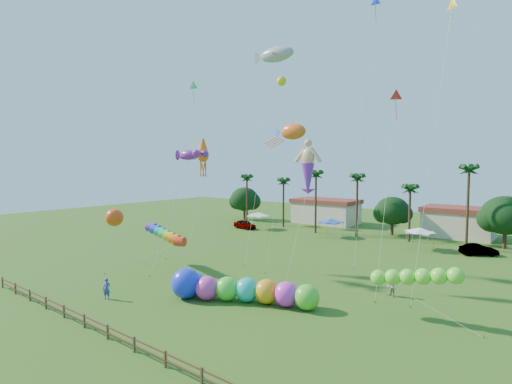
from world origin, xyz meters
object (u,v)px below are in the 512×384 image
Objects in this scene: car_b at (479,250)px; spectator_b at (392,286)px; car_a at (245,224)px; blue_ball at (194,283)px; caterpillar_inflatable at (237,289)px; spectator_a at (107,289)px.

car_b is 2.41× the size of spectator_b.
car_a is 1.05× the size of car_b.
car_b is at bearing -77.38° from car_a.
blue_ball is at bearing -138.31° from car_a.
blue_ball is (-17.47, -33.02, 0.26)m from car_b.
car_a reaches higher than car_b.
car_b is 23.01m from spectator_b.
spectator_a is at bearing -169.02° from caterpillar_inflatable.
blue_ball reaches higher than car_b.
car_b is at bearing 26.92° from spectator_a.
car_a is at bearing 59.91° from car_b.
car_a is 38.56m from caterpillar_inflatable.
blue_ball is at bearing 165.01° from caterpillar_inflatable.
car_a is 0.37× the size of caterpillar_inflatable.
blue_ball is at bearing 17.14° from spectator_a.
car_a is at bearing 122.71° from blue_ball.
spectator_a is (14.91, -36.43, 0.12)m from car_a.
blue_ball is at bearing 118.39° from car_b.
car_b is at bearing 110.88° from spectator_b.
car_a is at bearing 105.35° from caterpillar_inflatable.
spectator_b is 13.63m from caterpillar_inflatable.
spectator_b is 0.93× the size of blue_ball.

